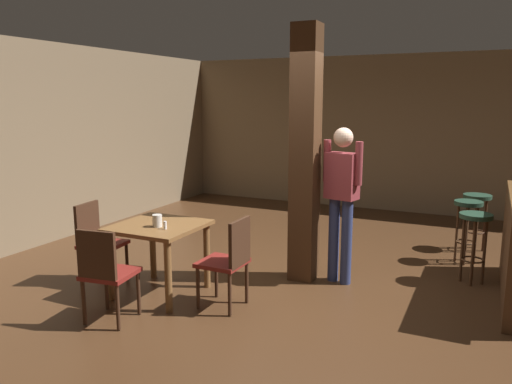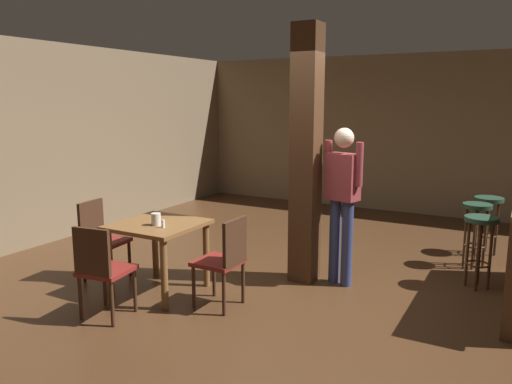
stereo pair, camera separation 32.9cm
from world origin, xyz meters
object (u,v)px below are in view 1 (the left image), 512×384
at_px(napkin_cup, 157,221).
at_px(bar_stool_near, 475,231).
at_px(chair_west, 97,239).
at_px(chair_east, 229,258).
at_px(chair_south, 105,270).
at_px(standing_person, 342,194).
at_px(salt_shaker, 165,225).
at_px(dining_table, 159,237).
at_px(bar_stool_mid, 468,217).
at_px(bar_stool_far, 476,208).

distance_m(napkin_cup, bar_stool_near, 3.43).
height_order(chair_west, chair_east, same).
height_order(chair_south, standing_person, standing_person).
bearing_deg(salt_shaker, dining_table, 143.66).
bearing_deg(salt_shaker, standing_person, 41.23).
height_order(standing_person, bar_stool_mid, standing_person).
xyz_separation_m(napkin_cup, salt_shaker, (0.13, -0.04, -0.02)).
xyz_separation_m(bar_stool_near, bar_stool_far, (-0.02, 1.35, -0.01)).
relative_size(napkin_cup, bar_stool_far, 0.16).
xyz_separation_m(chair_east, salt_shaker, (-0.66, -0.11, 0.28)).
distance_m(chair_west, standing_person, 2.72).
bearing_deg(chair_west, bar_stool_near, 25.28).
distance_m(dining_table, salt_shaker, 0.28).
distance_m(chair_west, bar_stool_far, 4.86).
relative_size(chair_west, bar_stool_near, 1.13).
bearing_deg(bar_stool_mid, bar_stool_far, 82.48).
distance_m(standing_person, bar_stool_mid, 1.86).
height_order(dining_table, salt_shaker, salt_shaker).
height_order(bar_stool_mid, bar_stool_far, bar_stool_mid).
height_order(chair_east, napkin_cup, chair_east).
relative_size(chair_west, bar_stool_mid, 1.13).
distance_m(chair_east, bar_stool_far, 3.74).
relative_size(dining_table, bar_stool_near, 1.08).
xyz_separation_m(chair_east, bar_stool_near, (2.11, 1.75, 0.08)).
height_order(dining_table, bar_stool_far, bar_stool_far).
distance_m(chair_south, bar_stool_far, 4.86).
xyz_separation_m(chair_south, salt_shaker, (0.18, 0.67, 0.28)).
bearing_deg(dining_table, bar_stool_near, 30.31).
bearing_deg(bar_stool_mid, standing_person, -133.07).
distance_m(dining_table, chair_west, 0.81).
distance_m(bar_stool_near, bar_stool_far, 1.35).
bearing_deg(bar_stool_far, bar_stool_near, -89.05).
height_order(dining_table, chair_east, chair_east).
xyz_separation_m(chair_east, napkin_cup, (-0.79, -0.06, 0.30)).
bearing_deg(dining_table, chair_west, -176.71).
height_order(chair_east, standing_person, standing_person).
distance_m(dining_table, bar_stool_far, 4.24).
distance_m(napkin_cup, salt_shaker, 0.14).
distance_m(standing_person, bar_stool_near, 1.53).
bearing_deg(chair_west, bar_stool_mid, 34.38).
relative_size(salt_shaker, bar_stool_near, 0.10).
bearing_deg(napkin_cup, salt_shaker, -19.21).
distance_m(chair_east, bar_stool_mid, 3.18).
relative_size(dining_table, chair_south, 0.96).
xyz_separation_m(dining_table, bar_stool_mid, (2.85, 2.45, -0.02)).
bearing_deg(bar_stool_mid, dining_table, -139.31).
xyz_separation_m(dining_table, bar_stool_near, (2.95, 1.72, -0.02)).
relative_size(chair_south, bar_stool_near, 1.13).
xyz_separation_m(chair_east, bar_stool_mid, (2.01, 2.47, 0.08)).
xyz_separation_m(chair_west, bar_stool_mid, (3.64, 2.49, 0.08)).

